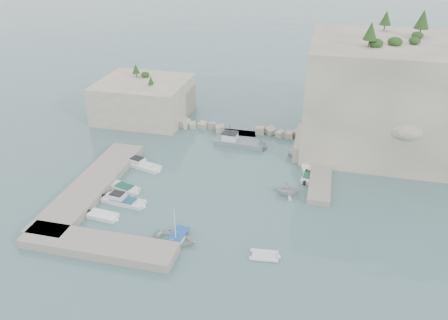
% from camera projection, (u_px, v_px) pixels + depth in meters
% --- Properties ---
extents(ground, '(400.00, 400.00, 0.00)m').
position_uv_depth(ground, '(213.00, 201.00, 57.63)').
color(ground, slate).
rests_on(ground, ground).
extents(cliff_east, '(26.00, 22.00, 17.00)m').
position_uv_depth(cliff_east, '(391.00, 96.00, 68.57)').
color(cliff_east, beige).
rests_on(cliff_east, ground).
extents(cliff_terrace, '(8.00, 10.00, 2.50)m').
position_uv_depth(cliff_terrace, '(320.00, 144.00, 69.78)').
color(cliff_terrace, beige).
rests_on(cliff_terrace, ground).
extents(outcrop_west, '(16.00, 14.00, 7.00)m').
position_uv_depth(outcrop_west, '(144.00, 99.00, 81.54)').
color(outcrop_west, beige).
rests_on(outcrop_west, ground).
extents(quay_west, '(5.00, 24.00, 1.10)m').
position_uv_depth(quay_west, '(92.00, 185.00, 60.03)').
color(quay_west, '#9E9689').
rests_on(quay_west, ground).
extents(quay_south, '(18.00, 4.00, 1.10)m').
position_uv_depth(quay_south, '(98.00, 245.00, 48.72)').
color(quay_south, '#9E9689').
rests_on(quay_south, ground).
extents(ledge_east, '(3.00, 16.00, 0.80)m').
position_uv_depth(ledge_east, '(321.00, 173.00, 63.22)').
color(ledge_east, '#9E9689').
rests_on(ledge_east, ground).
extents(breakwater, '(28.00, 3.00, 1.40)m').
position_uv_depth(breakwater, '(240.00, 129.00, 76.36)').
color(breakwater, beige).
rests_on(breakwater, ground).
extents(motorboat_d, '(6.61, 2.67, 1.40)m').
position_uv_depth(motorboat_d, '(124.00, 203.00, 57.18)').
color(motorboat_d, silver).
rests_on(motorboat_d, ground).
extents(motorboat_a, '(6.99, 3.76, 1.40)m').
position_uv_depth(motorboat_a, '(142.00, 167.00, 65.73)').
color(motorboat_a, silver).
rests_on(motorboat_a, ground).
extents(motorboat_e, '(4.29, 2.14, 0.70)m').
position_uv_depth(motorboat_e, '(103.00, 218.00, 54.31)').
color(motorboat_e, white).
rests_on(motorboat_e, ground).
extents(motorboat_c, '(5.12, 3.09, 0.70)m').
position_uv_depth(motorboat_c, '(125.00, 190.00, 60.09)').
color(motorboat_c, silver).
rests_on(motorboat_c, ground).
extents(rowboat, '(5.35, 4.07, 1.04)m').
position_uv_depth(rowboat, '(176.00, 241.00, 50.24)').
color(rowboat, silver).
rests_on(rowboat, ground).
extents(inflatable_dinghy, '(3.58, 1.99, 0.44)m').
position_uv_depth(inflatable_dinghy, '(264.00, 257.00, 47.86)').
color(inflatable_dinghy, silver).
rests_on(inflatable_dinghy, ground).
extents(tender_east_a, '(4.22, 3.84, 1.92)m').
position_uv_depth(tender_east_a, '(287.00, 195.00, 58.98)').
color(tender_east_a, silver).
rests_on(tender_east_a, ground).
extents(tender_east_b, '(1.95, 4.10, 0.70)m').
position_uv_depth(tender_east_b, '(307.00, 179.00, 62.68)').
color(tender_east_b, silver).
rests_on(tender_east_b, ground).
extents(tender_east_c, '(3.05, 5.42, 0.70)m').
position_uv_depth(tender_east_c, '(308.00, 172.00, 64.43)').
color(tender_east_c, white).
rests_on(tender_east_c, ground).
extents(tender_east_d, '(5.09, 2.96, 1.85)m').
position_uv_depth(tender_east_d, '(300.00, 158.00, 68.36)').
color(tender_east_d, white).
rests_on(tender_east_d, ground).
extents(work_boat, '(9.14, 3.19, 2.20)m').
position_uv_depth(work_boat, '(239.00, 145.00, 72.30)').
color(work_boat, slate).
rests_on(work_boat, ground).
extents(rowboat_mast, '(0.10, 0.10, 4.20)m').
position_uv_depth(rowboat_mast, '(175.00, 223.00, 49.00)').
color(rowboat_mast, white).
rests_on(rowboat_mast, rowboat).
extents(vegetation, '(53.48, 13.88, 13.40)m').
position_uv_depth(vegetation, '(366.00, 31.00, 66.40)').
color(vegetation, '#1E4219').
rests_on(vegetation, ground).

